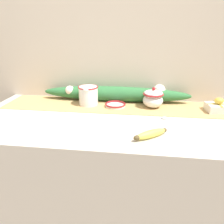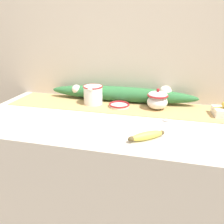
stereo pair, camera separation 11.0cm
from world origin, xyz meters
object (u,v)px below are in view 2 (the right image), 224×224
small_dish (119,105)px  banana (147,136)px  cream_pitcher (93,94)px  sugar_bowl (157,100)px  spoon (164,120)px

small_dish → banana: (0.20, -0.37, 0.00)m
cream_pitcher → sugar_bowl: 0.39m
sugar_bowl → spoon: size_ratio=0.84×
sugar_bowl → spoon: bearing=-75.2°
sugar_bowl → small_dish: bearing=-175.5°
small_dish → banana: banana is taller
banana → spoon: size_ratio=1.06×
banana → spoon: (0.07, 0.22, -0.01)m
sugar_bowl → small_dish: size_ratio=0.99×
cream_pitcher → spoon: size_ratio=0.97×
cream_pitcher → banana: bearing=-47.0°
cream_pitcher → banana: (0.37, -0.39, -0.05)m
cream_pitcher → spoon: (0.44, -0.17, -0.06)m
cream_pitcher → spoon: cream_pitcher is taller
sugar_bowl → small_dish: (-0.22, -0.02, -0.04)m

